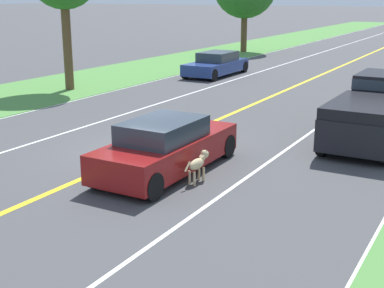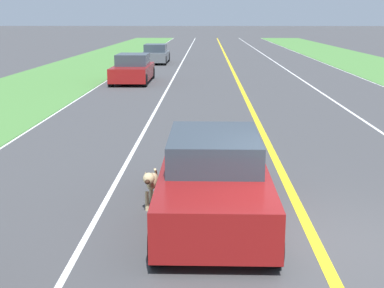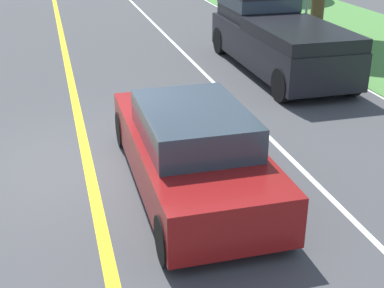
{
  "view_description": "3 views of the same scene",
  "coord_description": "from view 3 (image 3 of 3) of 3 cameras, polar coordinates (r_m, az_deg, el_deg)",
  "views": [
    {
      "loc": [
        8.51,
        -12.14,
        4.38
      ],
      "look_at": [
        2.39,
        -1.38,
        0.91
      ],
      "focal_mm": 50.0,
      "sensor_mm": 36.0,
      "label": 1
    },
    {
      "loc": [
        1.65,
        7.49,
        3.3
      ],
      "look_at": [
        1.91,
        -1.72,
        1.11
      ],
      "focal_mm": 50.0,
      "sensor_mm": 36.0,
      "label": 2
    },
    {
      "loc": [
        -0.42,
        -8.45,
        4.1
      ],
      "look_at": [
        1.38,
        -1.77,
        1.02
      ],
      "focal_mm": 50.0,
      "sensor_mm": 36.0,
      "label": 3
    }
  ],
  "objects": [
    {
      "name": "ground_plane",
      "position": [
        9.4,
        -10.99,
        -2.32
      ],
      "size": [
        400.0,
        400.0,
        0.0
      ],
      "primitive_type": "plane",
      "color": "#424244"
    },
    {
      "name": "dog",
      "position": [
        8.45,
        7.49,
        -1.61
      ],
      "size": [
        0.25,
        1.05,
        0.75
      ],
      "rotation": [
        0.0,
        0.0,
        -0.07
      ],
      "color": "#D1B784",
      "rests_on": "ground"
    },
    {
      "name": "centre_divider_line",
      "position": [
        9.4,
        -10.99,
        -2.3
      ],
      "size": [
        0.18,
        160.0,
        0.01
      ],
      "primitive_type": "cube",
      "color": "yellow",
      "rests_on": "ground"
    },
    {
      "name": "ego_car",
      "position": [
        8.29,
        -0.14,
        -0.58
      ],
      "size": [
        1.79,
        4.56,
        1.39
      ],
      "color": "maroon",
      "rests_on": "ground"
    },
    {
      "name": "pickup_truck",
      "position": [
        14.8,
        8.87,
        11.49
      ],
      "size": [
        2.0,
        5.67,
        1.9
      ],
      "color": "black",
      "rests_on": "ground"
    },
    {
      "name": "lane_dash_same_dir",
      "position": [
        10.18,
        8.98,
        -0.03
      ],
      "size": [
        0.1,
        160.0,
        0.01
      ],
      "primitive_type": "cube",
      "color": "white",
      "rests_on": "ground"
    }
  ]
}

